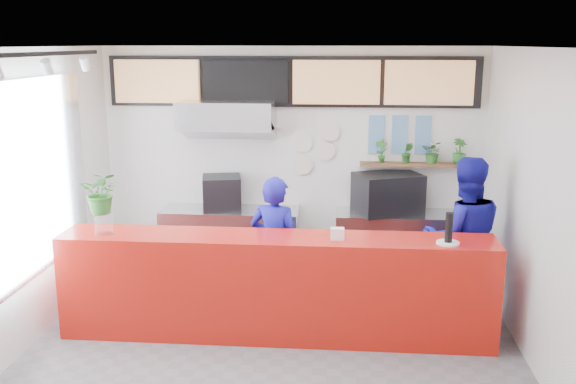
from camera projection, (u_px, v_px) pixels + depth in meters
The scene contains 44 objects.
floor at pixel (272, 353), 6.45m from camera, with size 5.00×5.00×0.00m, color slate.
ceiling at pixel (270, 47), 5.76m from camera, with size 5.00×5.00×0.00m, color silver.
wall_back at pixel (292, 161), 8.53m from camera, with size 5.00×5.00×0.00m, color white.
wall_left at pixel (19, 203), 6.31m from camera, with size 5.00×5.00×0.00m, color white.
wall_right at pixel (541, 214), 5.90m from camera, with size 5.00×5.00×0.00m, color white.
service_counter at pixel (276, 287), 6.71m from camera, with size 4.50×0.60×1.10m, color red.
cream_band at pixel (292, 78), 8.27m from camera, with size 5.00×0.02×0.80m, color beige.
prep_bench at pixel (230, 242), 8.55m from camera, with size 1.80×0.60×0.90m, color #B2B5BA.
panini_oven at pixel (222, 193), 8.40m from camera, with size 0.49×0.49×0.44m, color black.
extraction_hood at pixel (227, 115), 8.11m from camera, with size 1.20×0.70×0.35m, color #B2B5BA.
hood_lip at pixel (227, 130), 8.16m from camera, with size 1.20×0.70×0.08m, color #B2B5BA.
right_bench at pixel (405, 246), 8.35m from camera, with size 1.80×0.60×0.90m, color #B2B5BA.
espresso_machine at pixel (388, 193), 8.21m from camera, with size 0.79×0.57×0.51m, color black.
espresso_tray at pixel (388, 177), 8.16m from camera, with size 0.56×0.39×0.05m, color silver.
herb_shelf at pixel (414, 165), 8.30m from camera, with size 1.40×0.18×0.04m, color brown.
menu_board_far_left at pixel (157, 81), 8.32m from camera, with size 1.10×0.10×0.55m, color tan.
menu_board_mid_left at pixel (246, 82), 8.23m from camera, with size 1.10×0.10×0.55m, color black.
menu_board_mid_right at pixel (336, 82), 8.13m from camera, with size 1.10×0.10×0.55m, color tan.
menu_board_far_right at pixel (429, 83), 8.03m from camera, with size 1.10×0.10×0.55m, color tan.
soffit at pixel (292, 82), 8.25m from camera, with size 4.80×0.04×0.65m, color black.
window_pane at pixel (35, 177), 6.56m from camera, with size 0.04×2.20×1.90m, color silver.
window_frame at pixel (37, 177), 6.56m from camera, with size 0.03×2.30×2.00m, color #B2B5BA.
track_rail at pixel (46, 54), 5.95m from camera, with size 0.05×2.40×0.04m, color black.
dec_plate_a at pixel (303, 143), 8.43m from camera, with size 0.24×0.24×0.03m, color silver.
dec_plate_b at pixel (326, 151), 8.43m from camera, with size 0.24×0.24×0.03m, color silver.
dec_plate_c at pixel (303, 166), 8.50m from camera, with size 0.24×0.24×0.03m, color silver.
dec_plate_d at pixel (330, 132), 8.37m from camera, with size 0.24×0.24×0.03m, color silver.
photo_frame_a at pixel (377, 125), 8.31m from camera, with size 0.20×0.02×0.25m, color #598CBF.
photo_frame_b at pixel (400, 125), 8.28m from camera, with size 0.20×0.02×0.25m, color #598CBF.
photo_frame_c at pixel (423, 125), 8.26m from camera, with size 0.20×0.02×0.25m, color #598CBF.
photo_frame_d at pixel (376, 144), 8.36m from camera, with size 0.20×0.02×0.25m, color #598CBF.
photo_frame_e at pixel (399, 144), 8.34m from camera, with size 0.20×0.02×0.25m, color #598CBF.
photo_frame_f at pixel (422, 145), 8.31m from camera, with size 0.20×0.02×0.25m, color #598CBF.
staff_center at pixel (275, 248), 7.15m from camera, with size 0.59×0.39×1.62m, color #161596.
staff_right at pixel (463, 239), 7.07m from camera, with size 0.90×0.70×1.85m, color #161596.
herb_a at pixel (381, 151), 8.30m from camera, with size 0.16×0.11×0.30m, color #2A6D26.
herb_b at pixel (407, 153), 8.27m from camera, with size 0.15×0.12×0.27m, color #2A6D26.
herb_c at pixel (433, 152), 8.24m from camera, with size 0.27×0.23×0.30m, color #2A6D26.
herb_d at pixel (459, 151), 8.21m from camera, with size 0.18×0.16×0.33m, color #2A6D26.
glass_vase at pixel (104, 223), 6.64m from camera, with size 0.19×0.19×0.23m, color white.
basil_vase at pixel (102, 193), 6.57m from camera, with size 0.40×0.35×0.44m, color #2A6D26.
napkin_holder at pixel (337, 234), 6.46m from camera, with size 0.14×0.09×0.12m, color white.
white_plate at pixel (448, 243), 6.34m from camera, with size 0.23×0.23×0.02m, color white.
pepper_mill at pixel (449, 227), 6.31m from camera, with size 0.08×0.08×0.30m, color black.
Camera 1 is at (0.67, -5.87, 3.04)m, focal length 40.00 mm.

